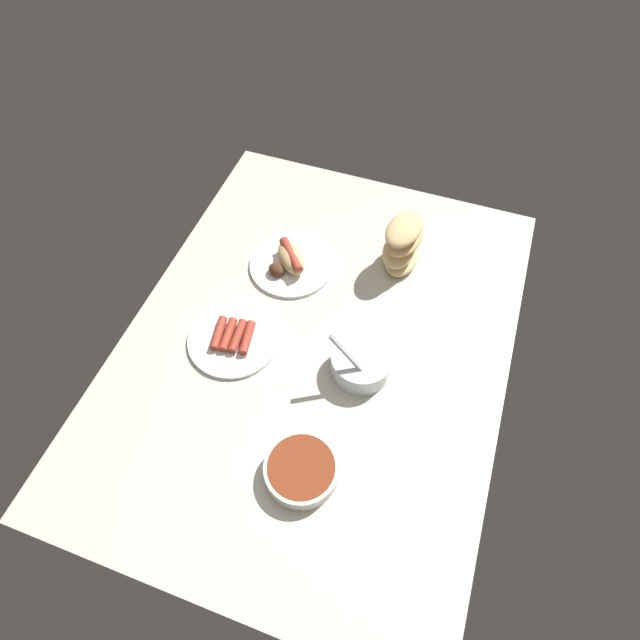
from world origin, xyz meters
TOP-DOWN VIEW (x-y plane):
  - ground_plane at (0.00, 0.00)cm, footprint 120.00×90.00cm
  - plate_sausages at (5.80, -18.98)cm, footprint 22.08×22.08cm
  - plate_hotdog_assembled at (-20.38, -14.34)cm, footprint 22.25×22.25cm
  - bread_stack at (-31.23, 12.47)cm, footprint 15.15×11.24cm
  - bowl_coleslaw at (3.27, 12.16)cm, footprint 14.10×14.10cm
  - bowl_chili at (30.96, 7.90)cm, footprint 15.37×15.37cm

SIDE VIEW (x-z plane):
  - ground_plane at x=0.00cm, z-range -3.00..0.00cm
  - plate_sausages at x=5.80cm, z-range -0.68..2.47cm
  - plate_hotdog_assembled at x=-20.38cm, z-range -1.02..4.59cm
  - bowl_chili at x=30.96cm, z-range 0.22..4.32cm
  - bowl_coleslaw at x=3.27cm, z-range -4.51..10.82cm
  - bread_stack at x=-31.23cm, z-range 0.00..14.40cm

